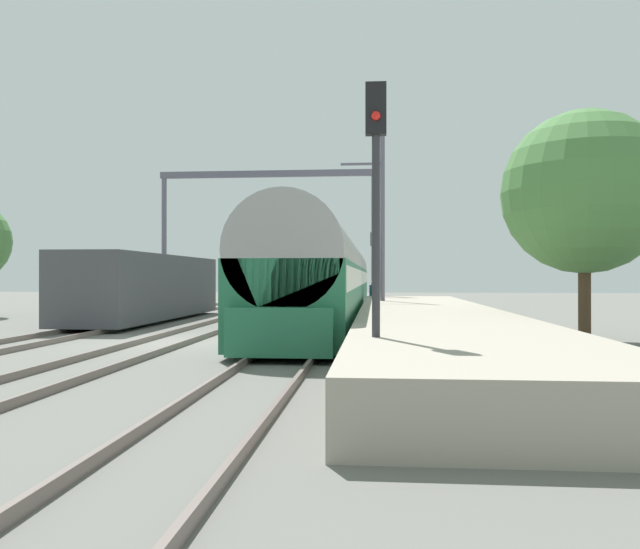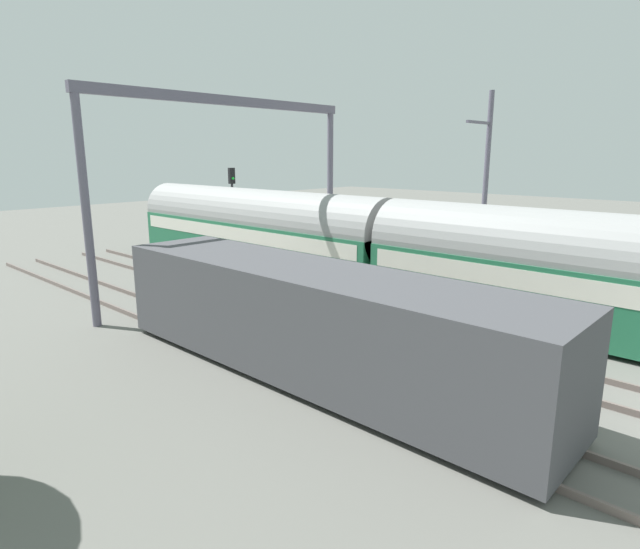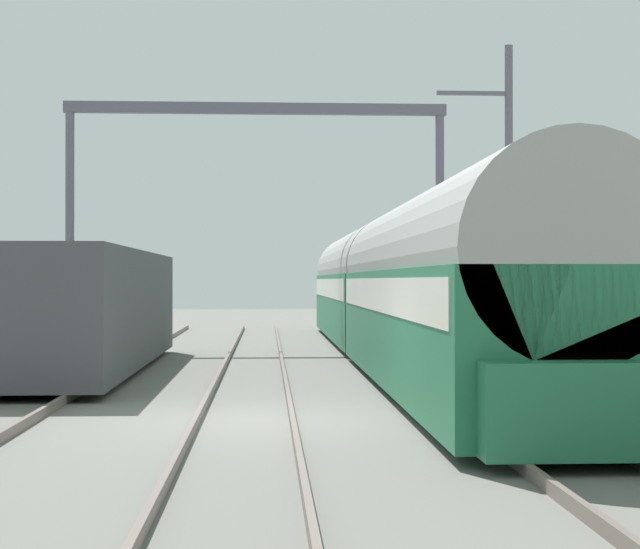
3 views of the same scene
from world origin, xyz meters
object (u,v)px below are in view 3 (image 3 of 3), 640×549
Objects in this scene: freight_car at (88,310)px; person_crossing at (444,316)px; passenger_train at (398,287)px; catenary_gantry at (257,173)px; railway_signal_far at (406,256)px.

freight_car is 12.15m from person_crossing.
catenary_gantry is at bearing 128.14° from passenger_train.
railway_signal_far reaches higher than freight_car.
railway_signal_far is (-0.04, 8.50, 2.11)m from person_crossing.
person_crossing is at bearing -89.70° from railway_signal_far.
passenger_train is 6.71× the size of railway_signal_far.
railway_signal_far is at bearing 58.03° from freight_car.
catenary_gantry reaches higher than passenger_train.
passenger_train is 7.32m from catenary_gantry.
passenger_train is 2.53× the size of freight_car.
railway_signal_far reaches higher than person_crossing.
freight_car is at bearing -158.10° from passenger_train.
passenger_train is at bearing 21.90° from freight_car.
railway_signal_far is at bearing 52.06° from catenary_gantry.
person_crossing is at bearing -9.66° from catenary_gantry.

